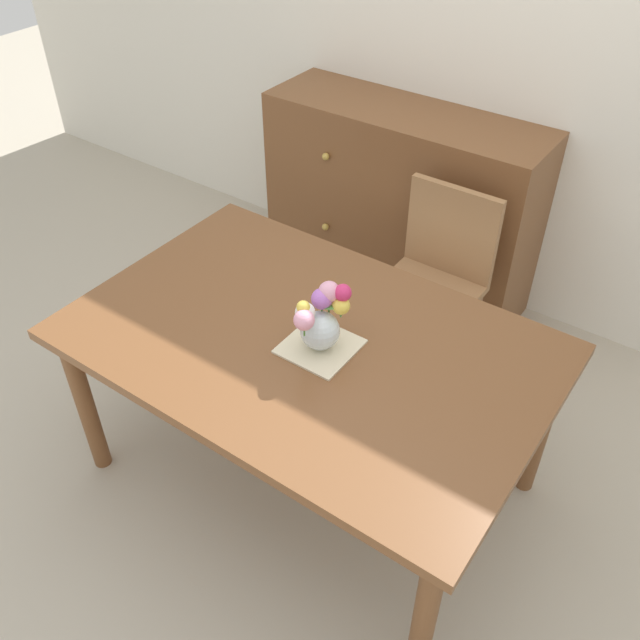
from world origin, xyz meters
The scene contains 7 objects.
ground_plane centered at (0.00, 0.00, 0.00)m, with size 12.00×12.00×0.00m, color #B7AD99.
back_wall centered at (0.00, 1.60, 1.40)m, with size 7.00×0.10×2.80m, color silver.
dining_table centered at (0.00, 0.00, 0.66)m, with size 1.64×1.07×0.74m.
chair_far centered at (0.06, 0.88, 0.52)m, with size 0.42×0.42×0.90m.
dresser centered at (-0.39, 1.33, 0.50)m, with size 1.40×0.47×1.00m.
placemat centered at (0.06, -0.02, 0.75)m, with size 0.24×0.24×0.01m, color beige.
flower_vase centered at (0.06, -0.02, 0.87)m, with size 0.15×0.22×0.23m.
Camera 1 is at (1.05, -1.41, 2.29)m, focal length 38.24 mm.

